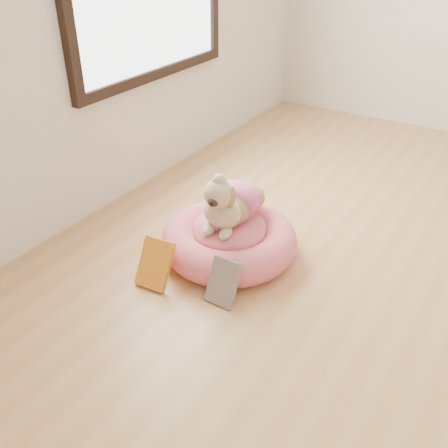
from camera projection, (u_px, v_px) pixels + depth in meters
The scene contains 4 objects.
pet_bed at pixel (229, 240), 2.51m from camera, with size 0.68×0.68×0.18m.
dog at pixel (230, 193), 2.41m from camera, with size 0.30×0.43×0.32m, color brown, non-canonical shape.
book_yellow at pixel (155, 264), 2.30m from camera, with size 0.15×0.03×0.23m, color gold.
book_white at pixel (223, 282), 2.20m from camera, with size 0.14×0.02×0.21m, color silver.
Camera 1 is at (-0.01, -1.96, 1.47)m, focal length 40.00 mm.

